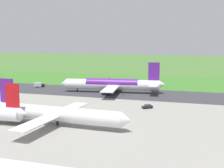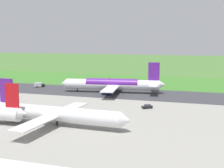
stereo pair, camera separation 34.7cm
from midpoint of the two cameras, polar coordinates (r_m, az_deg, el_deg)
ground_plane at (r=160.96m, az=1.33°, el=-1.64°), size 800.00×800.00×0.00m
runway_asphalt at (r=160.95m, az=1.33°, el=-1.63°), size 600.00×32.13×0.06m
apron_concrete at (r=99.38m, az=-10.05°, el=-7.89°), size 440.00×110.00×0.05m
grass_verge_foreground at (r=198.52m, az=4.59°, el=0.19°), size 600.00×80.00×0.04m
airliner_main at (r=161.33m, az=0.19°, el=-0.05°), size 54.04×44.40×15.88m
airliner_parked_mid at (r=101.85m, az=-9.96°, el=-5.26°), size 48.67×39.77×14.22m
service_truck_baggage at (r=184.88m, az=-12.99°, el=-0.14°), size 5.83×5.54×2.65m
service_car_followme at (r=125.89m, az=6.45°, el=-4.04°), size 4.39×4.06×1.62m
no_stopping_sign at (r=206.90m, az=-0.51°, el=0.93°), size 0.60×0.10×2.40m
traffic_cone_orange at (r=203.49m, az=-2.75°, el=0.47°), size 0.40×0.40×0.55m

